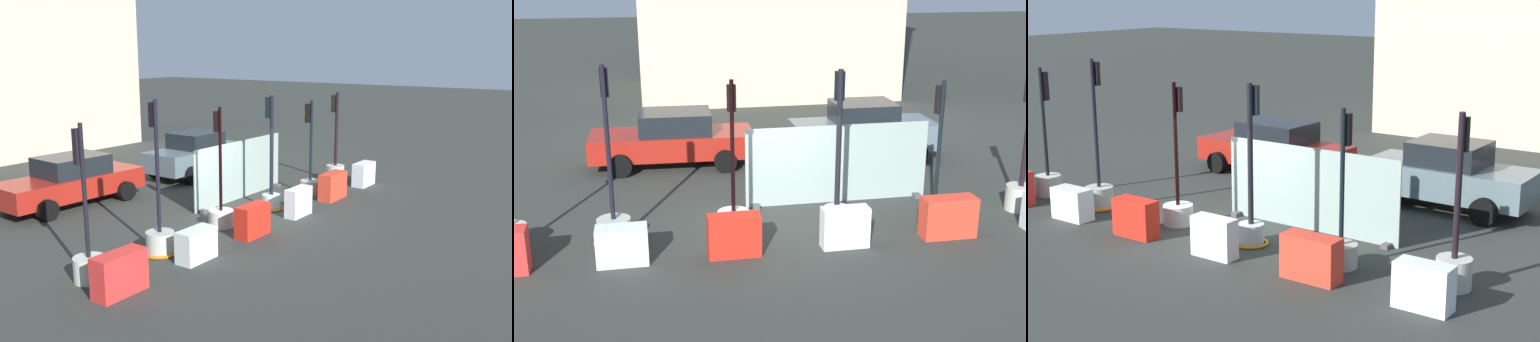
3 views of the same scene
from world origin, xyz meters
The scene contains 15 objects.
ground_plane centered at (0.00, 0.00, 0.00)m, with size 120.00×120.00×0.00m, color #2F332E.
traffic_light_0 centered at (-5.60, -0.16, 0.58)m, with size 0.68×0.68×3.39m.
traffic_light_1 centered at (-3.55, -0.22, 0.50)m, with size 0.88×0.88×3.72m.
traffic_light_2 centered at (-1.04, -0.07, 0.54)m, with size 0.70×0.70×3.33m.
traffic_light_3 centered at (1.22, -0.23, 0.75)m, with size 0.75×0.75×3.49m.
traffic_light_4 centered at (3.49, -0.28, 0.60)m, with size 0.66×0.66×3.19m.
traffic_light_5 centered at (5.76, -0.05, 0.63)m, with size 0.67×0.67×3.29m.
construction_barrier_1 centered at (-3.38, -1.23, 0.38)m, with size 0.99×0.48×0.76m.
construction_barrier_2 centered at (-1.20, -1.27, 0.43)m, with size 1.05×0.44×0.85m.
construction_barrier_3 centered at (1.08, -1.29, 0.43)m, with size 0.98×0.38×0.85m.
construction_barrier_4 centered at (3.38, -1.20, 0.44)m, with size 1.15×0.47×0.88m.
construction_barrier_5 centered at (5.70, -1.23, 0.42)m, with size 1.02×0.46×0.84m.
car_red_compact centered at (-2.02, 5.18, 0.77)m, with size 4.66×2.26×1.57m.
car_grey_saloon centered at (3.54, 4.84, 0.83)m, with size 4.21×2.18×1.69m.
site_fence_panel centered at (1.70, 1.33, 0.92)m, with size 4.51×0.50×1.91m.
Camera 3 is at (10.75, -12.63, 5.46)m, focal length 53.62 mm.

